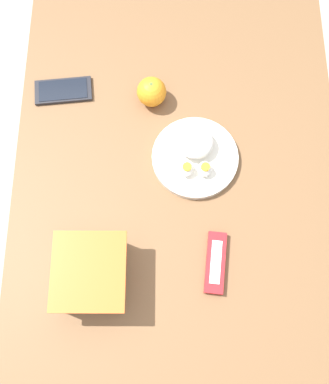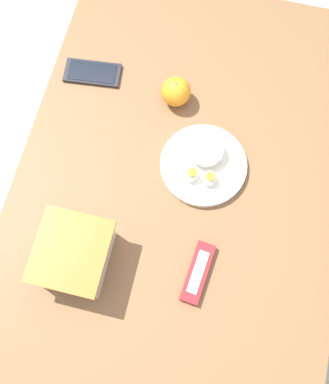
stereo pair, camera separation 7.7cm
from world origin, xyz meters
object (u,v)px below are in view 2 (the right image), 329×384
Objects in this scene: food_container at (75,255)px; candy_bar at (198,273)px; cell_phone at (92,73)px; orange_fruit at (176,92)px; rice_plate at (204,162)px.

food_container is 0.29m from candy_bar.
candy_bar is 0.61m from cell_phone.
food_container reaches higher than cell_phone.
orange_fruit is (0.47, -0.13, -0.01)m from food_container.
orange_fruit is 0.24m from cell_phone.
orange_fruit is 0.35× the size of rice_plate.
rice_plate is 1.47× the size of candy_bar.
rice_plate reaches higher than candy_bar.
food_container is at bearing -167.57° from cell_phone.
cell_phone is (0.49, 0.11, -0.04)m from food_container.
orange_fruit is 0.52× the size of candy_bar.
candy_bar is 0.95× the size of cell_phone.
food_container is at bearing 96.51° from candy_bar.
rice_plate is 0.28m from candy_bar.
candy_bar is at bearing -83.49° from food_container.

